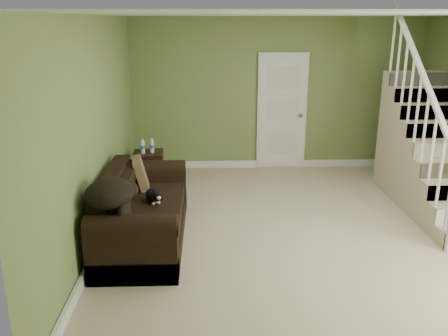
{
  "coord_description": "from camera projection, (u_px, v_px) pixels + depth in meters",
  "views": [
    {
      "loc": [
        -1.21,
        -5.43,
        2.55
      ],
      "look_at": [
        -1.0,
        0.3,
        0.75
      ],
      "focal_mm": 38.0,
      "sensor_mm": 36.0,
      "label": 1
    }
  ],
  "objects": [
    {
      "name": "sofa",
      "position": [
        140.0,
        215.0,
        5.64
      ],
      "size": [
        0.92,
        2.12,
        0.84
      ],
      "color": "black",
      "rests_on": "floor"
    },
    {
      "name": "wall_left",
      "position": [
        96.0,
        132.0,
        5.51
      ],
      "size": [
        0.04,
        5.5,
        2.6
      ],
      "primitive_type": "cube",
      "color": "olive",
      "rests_on": "floor"
    },
    {
      "name": "ceiling",
      "position": [
        316.0,
        14.0,
        5.2
      ],
      "size": [
        5.0,
        5.5,
        0.01
      ],
      "primitive_type": "cube",
      "color": "white",
      "rests_on": "wall_back"
    },
    {
      "name": "door",
      "position": [
        282.0,
        112.0,
        8.26
      ],
      "size": [
        0.86,
        0.12,
        2.02
      ],
      "color": "white",
      "rests_on": "floor"
    },
    {
      "name": "floor",
      "position": [
        304.0,
        230.0,
        5.98
      ],
      "size": [
        5.0,
        5.5,
        0.01
      ],
      "primitive_type": "cube",
      "color": "#BDAE89",
      "rests_on": "ground"
    },
    {
      "name": "baseboard_back",
      "position": [
        274.0,
        163.0,
        8.56
      ],
      "size": [
        5.0,
        0.04,
        0.12
      ],
      "primitive_type": "cube",
      "color": "white",
      "rests_on": "floor"
    },
    {
      "name": "wall_front",
      "position": [
        401.0,
        227.0,
        2.97
      ],
      "size": [
        5.0,
        0.04,
        2.6
      ],
      "primitive_type": "cube",
      "color": "olive",
      "rests_on": "floor"
    },
    {
      "name": "throw_blanket",
      "position": [
        110.0,
        193.0,
        4.8
      ],
      "size": [
        0.58,
        0.7,
        0.26
      ],
      "primitive_type": "ellipsoid",
      "rotation": [
        0.0,
        0.0,
        0.17
      ],
      "color": "black",
      "rests_on": "sofa"
    },
    {
      "name": "cat",
      "position": [
        153.0,
        196.0,
        5.64
      ],
      "size": [
        0.3,
        0.44,
        0.22
      ],
      "rotation": [
        0.0,
        0.0,
        0.43
      ],
      "color": "black",
      "rests_on": "sofa"
    },
    {
      "name": "baseboard_left",
      "position": [
        107.0,
        229.0,
        5.88
      ],
      "size": [
        0.04,
        5.5,
        0.12
      ],
      "primitive_type": "cube",
      "color": "white",
      "rests_on": "floor"
    },
    {
      "name": "staircase",
      "position": [
        431.0,
        159.0,
        6.78
      ],
      "size": [
        1.0,
        2.51,
        2.82
      ],
      "color": "#BDAE89",
      "rests_on": "floor"
    },
    {
      "name": "wall_back",
      "position": [
        276.0,
        95.0,
        8.21
      ],
      "size": [
        5.0,
        0.04,
        2.6
      ],
      "primitive_type": "cube",
      "color": "olive",
      "rests_on": "floor"
    },
    {
      "name": "throw_pillow",
      "position": [
        141.0,
        174.0,
        6.13
      ],
      "size": [
        0.26,
        0.44,
        0.43
      ],
      "primitive_type": "cube",
      "rotation": [
        0.0,
        -0.24,
        0.14
      ],
      "color": "brown",
      "rests_on": "sofa"
    },
    {
      "name": "banana",
      "position": [
        158.0,
        223.0,
        5.03
      ],
      "size": [
        0.05,
        0.18,
        0.05
      ],
      "primitive_type": "ellipsoid",
      "rotation": [
        0.0,
        0.0,
        0.01
      ],
      "color": "yellow",
      "rests_on": "sofa"
    },
    {
      "name": "side_table",
      "position": [
        149.0,
        169.0,
        7.51
      ],
      "size": [
        0.49,
        0.49,
        0.78
      ],
      "rotation": [
        0.0,
        0.0,
        0.07
      ],
      "color": "black",
      "rests_on": "floor"
    }
  ]
}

